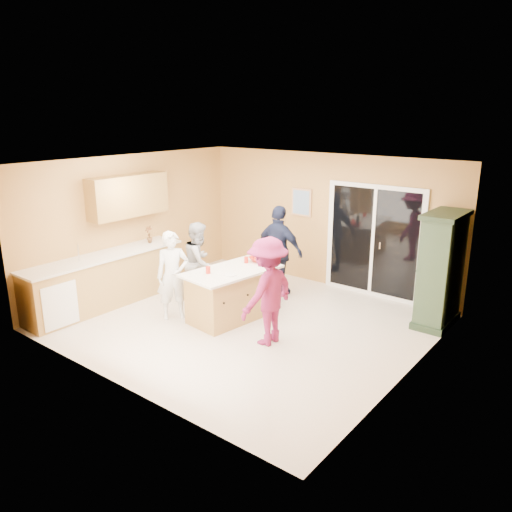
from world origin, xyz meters
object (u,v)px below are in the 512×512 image
Objects in this scene: woman_white at (173,275)px; green_hutch at (441,271)px; kitchen_island at (232,295)px; woman_magenta at (268,291)px; woman_grey at (199,262)px; woman_navy at (279,251)px.

green_hutch is at bearing -21.89° from woman_white.
woman_magenta is at bearing -12.91° from kitchen_island.
woman_white is at bearing 167.30° from woman_grey.
woman_navy is (0.75, 1.98, 0.11)m from woman_white.
woman_magenta is (-1.77, -2.25, -0.09)m from green_hutch.
woman_magenta reaches higher than woman_white.
woman_white is at bearing 68.19° from woman_navy.
woman_magenta is (1.06, -1.77, -0.04)m from woman_navy.
kitchen_island is at bearing -146.13° from green_hutch.
woman_grey is at bearing 172.88° from kitchen_island.
woman_grey is 1.49m from woman_navy.
woman_white is at bearing -135.83° from kitchen_island.
woman_white is 0.87m from woman_grey.
woman_white is 2.12m from woman_navy.
green_hutch reaches higher than woman_grey.
kitchen_island is at bearing -131.28° from woman_grey.
kitchen_island is 1.00× the size of woman_navy.
woman_magenta is (1.02, -0.38, 0.42)m from kitchen_island.
kitchen_island is 1.05× the size of woman_magenta.
green_hutch is at bearing 41.20° from kitchen_island.
woman_grey is at bearing -105.98° from woman_magenta.
woman_navy reaches higher than woman_white.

